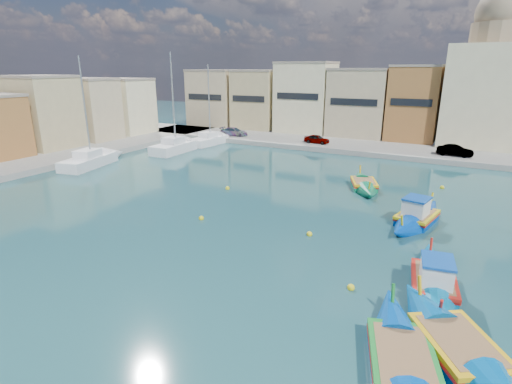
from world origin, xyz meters
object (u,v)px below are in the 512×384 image
Objects in this scene: church_block at (492,81)px; luzzu_green at (364,185)px; luzzu_blue_cabin at (417,218)px; luzzu_blue_south at (402,364)px; luzzu_cyan_south at (458,351)px; yacht_north at (217,139)px; yacht_mid at (101,158)px; luzzu_turquoise_cabin at (433,284)px; yacht_midnorth at (183,146)px.

church_block is 27.38m from luzzu_green.
church_block is 32.29m from luzzu_blue_cabin.
luzzu_cyan_south is at bearing 44.87° from luzzu_blue_south.
yacht_north is 16.79m from yacht_mid.
luzzu_turquoise_cabin is 6.20m from luzzu_blue_south.
luzzu_turquoise_cabin is at bearing 105.55° from luzzu_cyan_south.
luzzu_blue_south is (-0.39, -6.19, -0.06)m from luzzu_turquoise_cabin.
luzzu_blue_south is 1.11× the size of luzzu_cyan_south.
yacht_midnorth reaches higher than luzzu_blue_cabin.
yacht_north is at bearing 81.74° from yacht_midnorth.
church_block is 44.92m from luzzu_cyan_south.
luzzu_cyan_south is at bearing -38.04° from yacht_midnorth.
luzzu_blue_south is at bearing -48.06° from yacht_north.
yacht_midnorth reaches higher than luzzu_turquoise_cabin.
luzzu_cyan_south is (1.66, 1.65, 0.01)m from luzzu_blue_south.
luzzu_cyan_south is (1.26, -4.54, -0.04)m from luzzu_turquoise_cabin.
luzzu_green is at bearing -27.55° from yacht_north.
luzzu_blue_south is 0.77× the size of yacht_mid.
yacht_midnorth is 1.05× the size of yacht_mid.
yacht_midnorth is at bearing 141.96° from luzzu_cyan_south.
luzzu_blue_cabin is at bearing 102.24° from luzzu_turquoise_cabin.
luzzu_cyan_south is 0.70× the size of yacht_mid.
luzzu_cyan_south reaches higher than luzzu_blue_south.
yacht_north is (-30.43, 27.25, 0.11)m from luzzu_turquoise_cabin.
yacht_north is at bearing 152.45° from luzzu_green.
church_block is 1.70× the size of yacht_north.
yacht_north is (-23.44, 12.23, 0.19)m from luzzu_green.
luzzu_blue_south is (-2.18, -45.82, -8.13)m from church_block.
yacht_mid is at bearing -109.22° from yacht_midnorth.
luzzu_turquoise_cabin is 1.04× the size of luzzu_cyan_south.
yacht_midnorth reaches higher than luzzu_green.
luzzu_blue_cabin is 8.24m from luzzu_green.
luzzu_turquoise_cabin is at bearing -41.84° from yacht_north.
yacht_mid reaches higher than luzzu_turquoise_cabin.
luzzu_cyan_south reaches higher than luzzu_green.
yacht_midnorth is (-31.34, 20.98, 0.17)m from luzzu_turquoise_cabin.
luzzu_turquoise_cabin is at bearing -92.59° from church_block.
yacht_north is at bearing 138.16° from luzzu_turquoise_cabin.
church_block is at bearing 89.31° from luzzu_cyan_south.
luzzu_cyan_south is 41.40m from yacht_midnorth.
luzzu_green is (-7.00, 15.02, -0.08)m from luzzu_turquoise_cabin.
yacht_midnorth is (-32.60, 25.51, 0.21)m from luzzu_cyan_south.
yacht_mid is (-34.81, 11.04, 0.14)m from luzzu_turquoise_cabin.
luzzu_cyan_south is (3.12, -13.12, -0.07)m from luzzu_blue_cabin.
yacht_midnorth is at bearing 146.21° from luzzu_turquoise_cabin.
luzzu_cyan_south is 0.66× the size of yacht_midnorth.
church_block is at bearing 38.00° from yacht_mid.
luzzu_blue_south is at bearing -41.27° from yacht_midnorth.
yacht_midnorth is at bearing 157.20° from luzzu_blue_cabin.
luzzu_blue_cabin is 0.66× the size of yacht_midnorth.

